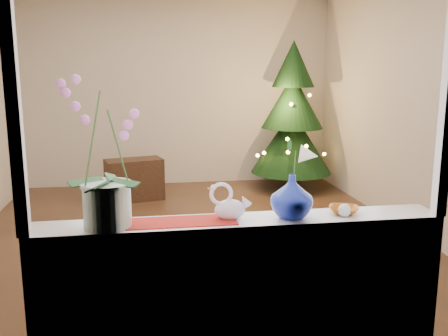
{
  "coord_description": "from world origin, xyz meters",
  "views": [
    {
      "loc": [
        -0.5,
        -4.87,
        1.72
      ],
      "look_at": [
        0.06,
        -1.4,
        1.0
      ],
      "focal_mm": 40.0,
      "sensor_mm": 36.0,
      "label": 1
    }
  ],
  "objects_px": {
    "swan": "(230,202)",
    "side_table": "(134,180)",
    "blue_vase": "(292,193)",
    "paperweight": "(344,210)",
    "amber_dish": "(344,211)",
    "xmas_tree": "(292,116)",
    "orchid_pot": "(105,153)"
  },
  "relations": [
    {
      "from": "side_table",
      "to": "xmas_tree",
      "type": "bearing_deg",
      "value": -7.75
    },
    {
      "from": "orchid_pot",
      "to": "xmas_tree",
      "type": "height_order",
      "value": "xmas_tree"
    },
    {
      "from": "paperweight",
      "to": "xmas_tree",
      "type": "bearing_deg",
      "value": 76.87
    },
    {
      "from": "blue_vase",
      "to": "xmas_tree",
      "type": "xyz_separation_m",
      "value": [
        1.29,
        4.27,
        -0.01
      ]
    },
    {
      "from": "swan",
      "to": "blue_vase",
      "type": "height_order",
      "value": "blue_vase"
    },
    {
      "from": "orchid_pot",
      "to": "blue_vase",
      "type": "bearing_deg",
      "value": 0.27
    },
    {
      "from": "amber_dish",
      "to": "xmas_tree",
      "type": "bearing_deg",
      "value": 76.96
    },
    {
      "from": "blue_vase",
      "to": "orchid_pot",
      "type": "bearing_deg",
      "value": -179.73
    },
    {
      "from": "paperweight",
      "to": "amber_dish",
      "type": "distance_m",
      "value": 0.06
    },
    {
      "from": "blue_vase",
      "to": "side_table",
      "type": "xyz_separation_m",
      "value": [
        -0.91,
        3.99,
        -0.79
      ]
    },
    {
      "from": "swan",
      "to": "xmas_tree",
      "type": "height_order",
      "value": "xmas_tree"
    },
    {
      "from": "blue_vase",
      "to": "side_table",
      "type": "height_order",
      "value": "blue_vase"
    },
    {
      "from": "swan",
      "to": "amber_dish",
      "type": "distance_m",
      "value": 0.64
    },
    {
      "from": "blue_vase",
      "to": "amber_dish",
      "type": "xyz_separation_m",
      "value": [
        0.31,
        0.03,
        -0.12
      ]
    },
    {
      "from": "amber_dish",
      "to": "side_table",
      "type": "distance_m",
      "value": 4.2
    },
    {
      "from": "xmas_tree",
      "to": "orchid_pot",
      "type": "bearing_deg",
      "value": -117.82
    },
    {
      "from": "swan",
      "to": "paperweight",
      "type": "height_order",
      "value": "swan"
    },
    {
      "from": "xmas_tree",
      "to": "side_table",
      "type": "height_order",
      "value": "xmas_tree"
    },
    {
      "from": "orchid_pot",
      "to": "amber_dish",
      "type": "bearing_deg",
      "value": 1.36
    },
    {
      "from": "paperweight",
      "to": "amber_dish",
      "type": "height_order",
      "value": "paperweight"
    },
    {
      "from": "xmas_tree",
      "to": "paperweight",
      "type": "bearing_deg",
      "value": -103.13
    },
    {
      "from": "orchid_pot",
      "to": "xmas_tree",
      "type": "distance_m",
      "value": 4.84
    },
    {
      "from": "blue_vase",
      "to": "paperweight",
      "type": "distance_m",
      "value": 0.31
    },
    {
      "from": "xmas_tree",
      "to": "side_table",
      "type": "bearing_deg",
      "value": -172.68
    },
    {
      "from": "swan",
      "to": "blue_vase",
      "type": "relative_size",
      "value": 0.83
    },
    {
      "from": "side_table",
      "to": "paperweight",
      "type": "bearing_deg",
      "value": -88.4
    },
    {
      "from": "orchid_pot",
      "to": "swan",
      "type": "xyz_separation_m",
      "value": [
        0.63,
        0.03,
        -0.28
      ]
    },
    {
      "from": "swan",
      "to": "side_table",
      "type": "xyz_separation_m",
      "value": [
        -0.58,
        3.96,
        -0.75
      ]
    },
    {
      "from": "paperweight",
      "to": "blue_vase",
      "type": "bearing_deg",
      "value": 174.15
    },
    {
      "from": "swan",
      "to": "paperweight",
      "type": "relative_size",
      "value": 3.17
    },
    {
      "from": "orchid_pot",
      "to": "paperweight",
      "type": "height_order",
      "value": "orchid_pot"
    },
    {
      "from": "orchid_pot",
      "to": "blue_vase",
      "type": "distance_m",
      "value": 1.0
    }
  ]
}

